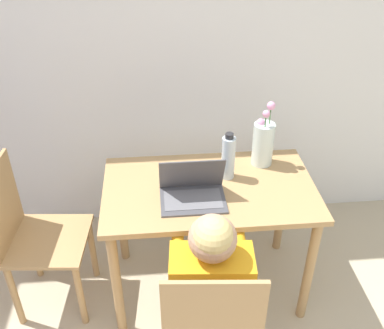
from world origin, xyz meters
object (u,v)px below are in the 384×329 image
Objects in this scene: chair_spare at (35,237)px; person_seated at (210,277)px; chair_occupied at (211,329)px; flower_vase at (263,142)px; laptop at (192,189)px; water_bottle at (228,157)px.

person_seated reaches higher than chair_spare.
chair_occupied is 1.00m from flower_vase.
chair_occupied is 2.80× the size of laptop.
chair_occupied is 0.88× the size of person_seated.
person_seated is 3.20× the size of laptop.
water_bottle is (0.16, 0.61, 0.19)m from person_seated.
water_bottle is (1.01, 0.10, 0.37)m from chair_spare.
flower_vase is (0.38, 0.84, 0.38)m from chair_occupied.
person_seated is at bearing -105.04° from water_bottle.
laptop is at bearing -82.78° from chair_occupied.
chair_spare is at bearing -32.19° from chair_occupied.
laptop reaches higher than chair_occupied.
water_bottle is (0.20, 0.16, 0.07)m from laptop.
chair_spare is 0.87m from laptop.
chair_spare is 2.80× the size of laptop.
water_bottle is at bearing 39.31° from laptop.
person_seated is at bearing -116.24° from chair_spare.
laptop reaches higher than chair_spare.
chair_occupied is 2.44× the size of flower_vase.
water_bottle is at bearing -151.22° from flower_vase.
person_seated is at bearing -85.64° from laptop.
chair_spare is (-0.84, 0.63, 0.00)m from chair_occupied.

